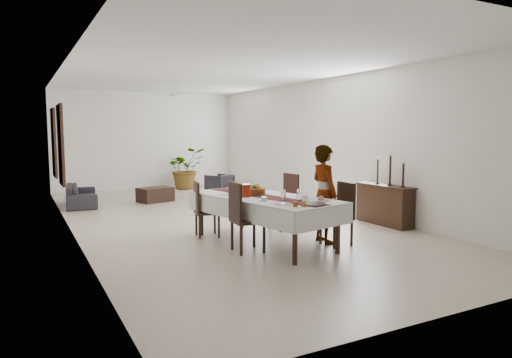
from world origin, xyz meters
name	(u,v)px	position (x,y,z in m)	size (l,w,h in m)	color
floor	(219,219)	(0.00, 0.00, 0.00)	(6.00, 12.00, 0.00)	beige
ceiling	(217,70)	(0.00, 0.00, 3.20)	(6.00, 12.00, 0.02)	silver
wall_back	(147,141)	(0.00, 6.00, 1.60)	(6.00, 0.02, 3.20)	white
wall_front	(452,163)	(0.00, -6.00, 1.60)	(6.00, 0.02, 3.20)	white
wall_left	(69,148)	(-3.00, 0.00, 1.60)	(0.02, 12.00, 3.20)	white
wall_right	(330,144)	(3.00, 0.00, 1.60)	(0.02, 12.00, 3.20)	white
dining_table_top	(264,199)	(-0.19, -2.43, 0.78)	(1.07, 2.57, 0.05)	black
table_leg_fl	(295,239)	(-0.40, -3.72, 0.37)	(0.07, 0.07, 0.75)	black
table_leg_fr	(338,230)	(0.53, -3.52, 0.37)	(0.07, 0.07, 0.75)	black
table_leg_bl	(201,215)	(-0.91, -1.33, 0.37)	(0.07, 0.07, 0.75)	black
table_leg_br	(242,210)	(0.02, -1.14, 0.37)	(0.07, 0.07, 0.75)	black
tablecloth_top	(264,197)	(-0.19, -2.43, 0.81)	(1.26, 2.76, 0.01)	white
tablecloth_drape_left	(235,210)	(-0.80, -2.56, 0.65)	(0.01, 2.76, 0.32)	silver
tablecloth_drape_right	(291,202)	(0.42, -2.30, 0.65)	(0.01, 2.76, 0.32)	white
tablecloth_drape_near	(326,218)	(0.10, -3.77, 0.65)	(1.26, 0.01, 0.32)	silver
tablecloth_drape_far	(217,197)	(-0.48, -1.08, 0.65)	(1.26, 0.01, 0.32)	white
table_runner	(264,196)	(-0.19, -2.43, 0.82)	(0.37, 2.68, 0.00)	maroon
red_pitcher	(246,191)	(-0.49, -2.33, 0.92)	(0.16, 0.16, 0.21)	maroon
pitcher_handle	(242,191)	(-0.57, -2.35, 0.92)	(0.13, 0.13, 0.02)	maroon
wine_glass_near	(299,195)	(0.08, -3.08, 0.91)	(0.07, 0.07, 0.18)	white
wine_glass_mid	(283,195)	(-0.17, -3.03, 0.91)	(0.07, 0.07, 0.18)	silver
teacup_right	(305,197)	(0.26, -2.99, 0.85)	(0.10, 0.10, 0.06)	white
saucer_right	(305,199)	(0.26, -2.99, 0.82)	(0.16, 0.16, 0.01)	white
teacup_left	(264,199)	(-0.43, -2.86, 0.85)	(0.10, 0.10, 0.06)	silver
saucer_left	(264,200)	(-0.43, -2.86, 0.82)	(0.16, 0.16, 0.01)	white
plate_near_right	(321,201)	(0.36, -3.30, 0.82)	(0.26, 0.26, 0.02)	silver
bread_near_right	(321,199)	(0.36, -3.30, 0.85)	(0.10, 0.10, 0.10)	tan
plate_near_left	(283,204)	(-0.34, -3.28, 0.82)	(0.26, 0.26, 0.02)	silver
plate_far_left	(227,194)	(-0.65, -1.93, 0.82)	(0.26, 0.26, 0.02)	silver
serving_tray	(313,204)	(0.04, -3.53, 0.83)	(0.39, 0.39, 0.02)	#414146
jam_jar_a	(304,204)	(-0.18, -3.61, 0.85)	(0.07, 0.07, 0.08)	#955D15
jam_jar_b	(295,204)	(-0.30, -3.57, 0.85)	(0.07, 0.07, 0.08)	#853713
fruit_basket	(256,191)	(-0.19, -2.16, 0.87)	(0.32, 0.32, 0.11)	brown
fruit_red	(257,187)	(-0.17, -2.13, 0.95)	(0.10, 0.10, 0.10)	#9E0F14
fruit_green	(253,187)	(-0.24, -2.13, 0.95)	(0.09, 0.09, 0.09)	#427021
fruit_yellow	(258,187)	(-0.18, -2.21, 0.95)	(0.09, 0.09, 0.09)	gold
chair_right_near_seat	(336,218)	(0.85, -3.06, 0.47)	(0.45, 0.45, 0.05)	black
chair_right_near_leg_fl	(352,233)	(1.03, -3.24, 0.22)	(0.04, 0.04, 0.44)	black
chair_right_near_leg_fr	(338,229)	(1.03, -2.88, 0.22)	(0.04, 0.04, 0.44)	black
chair_right_near_leg_bl	(334,235)	(0.67, -3.25, 0.22)	(0.04, 0.04, 0.44)	black
chair_right_near_leg_br	(321,231)	(0.66, -2.88, 0.22)	(0.04, 0.04, 0.44)	black
chair_right_near_back	(346,199)	(1.05, -3.06, 0.77)	(0.45, 0.04, 0.57)	black
chair_right_far_seat	(283,205)	(0.69, -1.57, 0.48)	(0.46, 0.46, 0.05)	black
chair_right_far_leg_fl	(296,218)	(0.90, -1.74, 0.23)	(0.05, 0.05, 0.45)	black
chair_right_far_leg_fr	(284,215)	(0.86, -1.36, 0.23)	(0.05, 0.05, 0.45)	black
chair_right_far_leg_bl	(281,220)	(0.53, -1.78, 0.23)	(0.05, 0.05, 0.45)	black
chair_right_far_leg_br	(269,217)	(0.49, -1.41, 0.23)	(0.05, 0.05, 0.45)	black
chair_right_far_back	(291,188)	(0.90, -1.55, 0.79)	(0.46, 0.04, 0.58)	black
chair_left_near_seat	(248,221)	(-0.66, -2.75, 0.50)	(0.48, 0.48, 0.05)	black
chair_left_near_leg_fl	(232,236)	(-0.84, -2.54, 0.23)	(0.05, 0.05, 0.47)	black
chair_left_near_leg_fr	(241,241)	(-0.87, -2.93, 0.23)	(0.05, 0.05, 0.47)	black
chair_left_near_leg_bl	(254,233)	(-0.45, -2.57, 0.23)	(0.05, 0.05, 0.47)	black
chair_left_near_leg_br	(264,238)	(-0.48, -2.96, 0.23)	(0.05, 0.05, 0.47)	black
chair_left_near_back	(235,201)	(-0.88, -2.74, 0.82)	(0.48, 0.04, 0.60)	black
chair_left_far_seat	(207,212)	(-0.84, -1.46, 0.45)	(0.43, 0.43, 0.05)	black
chair_left_far_leg_fl	(196,224)	(-0.98, -1.26, 0.21)	(0.04, 0.04, 0.42)	black
chair_left_far_leg_fr	(200,227)	(-1.04, -1.60, 0.21)	(0.04, 0.04, 0.42)	black
chair_left_far_leg_bl	(215,223)	(-0.64, -1.32, 0.21)	(0.04, 0.04, 0.42)	black
chair_left_far_leg_br	(219,226)	(-0.70, -1.67, 0.21)	(0.04, 0.04, 0.42)	black
chair_left_far_back	(196,197)	(-1.03, -1.43, 0.74)	(0.43, 0.04, 0.54)	black
woman	(324,194)	(0.77, -2.82, 0.84)	(0.61, 0.40, 1.69)	gray
sideboard_body	(384,205)	(2.78, -2.16, 0.40)	(0.35, 1.32, 0.79)	black
sideboard_top	(385,186)	(2.78, -2.16, 0.81)	(0.39, 1.38, 0.03)	black
candlestick_near_base	(403,187)	(2.78, -2.64, 0.83)	(0.09, 0.09, 0.03)	black
candlestick_near_shaft	(403,175)	(2.78, -2.64, 1.07)	(0.04, 0.04, 0.44)	black
candlestick_near_candle	(404,162)	(2.78, -2.64, 1.32)	(0.03, 0.03, 0.07)	white
candlestick_mid_base	(390,185)	(2.78, -2.29, 0.83)	(0.09, 0.09, 0.03)	black
candlestick_mid_shaft	(390,170)	(2.78, -2.29, 1.13)	(0.04, 0.04, 0.57)	black
candlestick_mid_candle	(391,154)	(2.78, -2.29, 1.46)	(0.03, 0.03, 0.07)	white
candlestick_far_base	(377,183)	(2.78, -1.94, 0.83)	(0.09, 0.09, 0.03)	black
candlestick_far_shaft	(378,171)	(2.78, -1.94, 1.09)	(0.04, 0.04, 0.49)	black
candlestick_far_candle	(378,158)	(2.78, -1.94, 1.37)	(0.03, 0.03, 0.07)	beige
sofa	(82,195)	(-2.42, 3.32, 0.27)	(1.84, 0.72, 0.54)	#2A272C
armchair	(219,184)	(1.54, 3.55, 0.31)	(0.67, 0.69, 0.62)	#2D292F
coffee_table	(155,195)	(-0.57, 3.04, 0.20)	(0.88, 0.59, 0.39)	black
potted_plant	(185,168)	(1.09, 5.35, 0.68)	(1.23, 1.07, 1.37)	#325221
mirror_frame_near	(61,145)	(-2.96, 2.20, 1.60)	(0.06, 1.05, 1.85)	black
mirror_glass_near	(62,145)	(-2.92, 2.20, 1.60)	(0.01, 0.90, 1.70)	silver
mirror_frame_far	(54,143)	(-2.96, 4.30, 1.60)	(0.06, 1.05, 1.85)	black
mirror_glass_far	(55,143)	(-2.92, 4.30, 1.60)	(0.01, 0.90, 1.70)	white
fan_rod	(174,87)	(0.00, 3.00, 3.10)	(0.04, 0.04, 0.20)	white
fan_hub	(174,95)	(0.00, 3.00, 2.90)	(0.16, 0.16, 0.08)	white
fan_blade_n	(170,95)	(0.00, 3.35, 2.90)	(0.10, 0.55, 0.01)	silver
fan_blade_s	(178,94)	(0.00, 2.65, 2.90)	(0.10, 0.55, 0.01)	silver
fan_blade_e	(186,95)	(0.35, 3.00, 2.90)	(0.55, 0.10, 0.01)	white
fan_blade_w	(161,94)	(-0.35, 3.00, 2.90)	(0.55, 0.10, 0.01)	white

